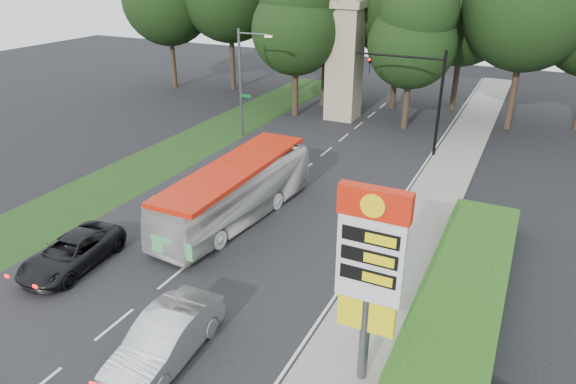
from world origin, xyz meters
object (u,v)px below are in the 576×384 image
at_px(gas_station_pylon, 370,263).
at_px(transit_bus, 236,193).
at_px(traffic_signal_mast, 421,88).
at_px(suv_charcoal, 72,252).
at_px(streetlight_signs, 243,79).
at_px(sedan_silver, 165,339).
at_px(monument, 345,58).

xyz_separation_m(gas_station_pylon, transit_bus, (-9.55, 7.90, -2.93)).
xyz_separation_m(traffic_signal_mast, suv_charcoal, (-10.19, -21.21, -3.97)).
bearing_deg(streetlight_signs, gas_station_pylon, -51.04).
bearing_deg(gas_station_pylon, streetlight_signs, 128.96).
bearing_deg(traffic_signal_mast, streetlight_signs, -171.08).
relative_size(gas_station_pylon, streetlight_signs, 0.86).
xyz_separation_m(transit_bus, sedan_silver, (3.27, -9.96, -0.67)).
bearing_deg(transit_bus, gas_station_pylon, -33.85).
relative_size(streetlight_signs, sedan_silver, 1.55).
distance_m(gas_station_pylon, transit_bus, 12.74).
relative_size(streetlight_signs, suv_charcoal, 1.57).
bearing_deg(streetlight_signs, transit_bus, -61.28).
bearing_deg(sedan_silver, monument, 95.83).
bearing_deg(sedan_silver, suv_charcoal, 155.54).
bearing_deg(transit_bus, monument, 100.44).
height_order(traffic_signal_mast, streetlight_signs, streetlight_signs).
distance_m(monument, transit_bus, 20.49).
height_order(transit_bus, suv_charcoal, transit_bus).
bearing_deg(transit_bus, sedan_silver, -66.05).
relative_size(monument, transit_bus, 0.92).
height_order(gas_station_pylon, streetlight_signs, streetlight_signs).
relative_size(gas_station_pylon, traffic_signal_mast, 0.95).
height_order(sedan_silver, suv_charcoal, sedan_silver).
bearing_deg(traffic_signal_mast, sedan_silver, -96.54).
relative_size(transit_bus, suv_charcoal, 2.14).
distance_m(gas_station_pylon, sedan_silver, 7.52).
height_order(transit_bus, sedan_silver, transit_bus).
bearing_deg(monument, gas_station_pylon, -68.20).
distance_m(streetlight_signs, transit_bus, 14.12).
xyz_separation_m(traffic_signal_mast, transit_bus, (-6.03, -14.10, -3.16)).
height_order(monument, suv_charcoal, monument).
height_order(monument, transit_bus, monument).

